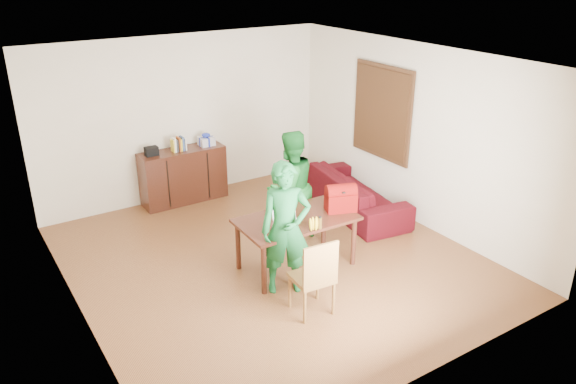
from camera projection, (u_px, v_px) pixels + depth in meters
room at (267, 167)px, 7.24m from camera, size 5.20×5.70×2.90m
table at (296, 224)px, 7.25m from camera, size 1.54×0.89×0.71m
chair at (312, 291)px, 6.44m from camera, size 0.47×0.46×0.96m
person_near at (285, 229)px, 6.67m from camera, size 0.71×0.60×1.66m
person_far at (290, 187)px, 7.91m from camera, size 0.88×0.73×1.63m
laptop at (285, 219)px, 7.10m from camera, size 0.36×0.32×0.21m
bananas at (314, 228)px, 6.89m from camera, size 0.19×0.14×0.07m
bottle at (320, 222)px, 6.91m from camera, size 0.07×0.07×0.17m
red_bag at (341, 200)px, 7.37m from camera, size 0.45×0.35×0.29m
sofa at (355, 192)px, 9.00m from camera, size 1.15×2.24×0.62m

